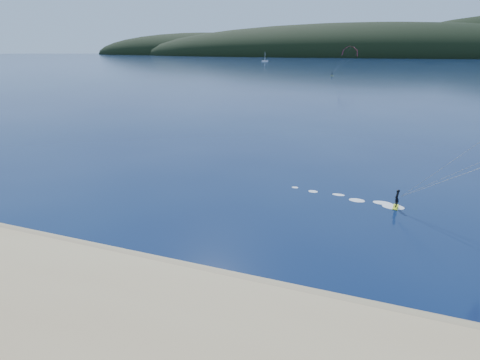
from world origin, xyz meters
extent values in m
plane|color=#08163B|center=(0.00, 0.00, 0.00)|extent=(1800.00, 1800.00, 0.00)
cube|color=#987A58|center=(0.00, 4.50, 0.05)|extent=(220.00, 2.50, 0.10)
ellipsoid|color=black|center=(-50.00, 720.00, 0.00)|extent=(840.00, 280.00, 110.00)
ellipsoid|color=black|center=(-380.00, 780.00, 0.00)|extent=(520.00, 220.00, 90.00)
cube|color=#CAE41A|center=(12.25, 21.40, 0.05)|extent=(0.55, 1.41, 0.08)
imported|color=black|center=(12.25, 21.40, 0.92)|extent=(0.46, 0.65, 1.69)
cylinder|color=gray|center=(17.56, 19.29, 4.87)|extent=(0.02, 0.02, 12.91)
cube|color=#CAE41A|center=(-19.21, 201.97, 0.05)|extent=(1.45, 1.25, 0.08)
imported|color=black|center=(-19.21, 201.97, 0.98)|extent=(1.11, 1.07, 1.80)
cylinder|color=gray|center=(-14.62, 198.75, 6.17)|extent=(0.02, 0.02, 14.21)
cube|color=white|center=(-119.87, 405.18, 0.44)|extent=(7.33, 4.33, 1.22)
cylinder|color=white|center=(-119.87, 405.18, 5.23)|extent=(0.17, 0.17, 9.59)
cube|color=white|center=(-119.83, 406.40, 5.23)|extent=(0.76, 2.17, 6.97)
cube|color=white|center=(-119.83, 403.79, 3.49)|extent=(0.59, 1.67, 4.36)
camera|label=1|loc=(10.50, -14.97, 14.12)|focal=29.02mm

